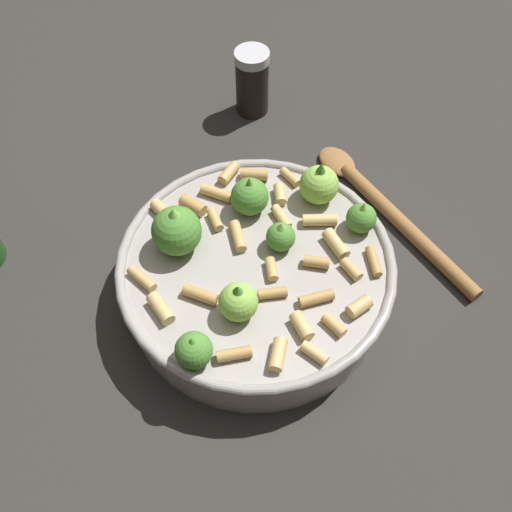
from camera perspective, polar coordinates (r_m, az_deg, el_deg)
name	(u,v)px	position (r m, az deg, el deg)	size (l,w,h in m)	color
ground_plane	(256,292)	(0.60, 0.00, -3.50)	(2.40, 2.40, 0.00)	#2D2B28
cooking_pan	(255,271)	(0.57, -0.07, -1.51)	(0.27, 0.27, 0.11)	#9E9993
pepper_shaker	(252,82)	(0.75, -0.39, 16.56)	(0.04, 0.04, 0.09)	black
wooden_spoon	(385,207)	(0.67, 12.39, 4.69)	(0.25, 0.10, 0.02)	olive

